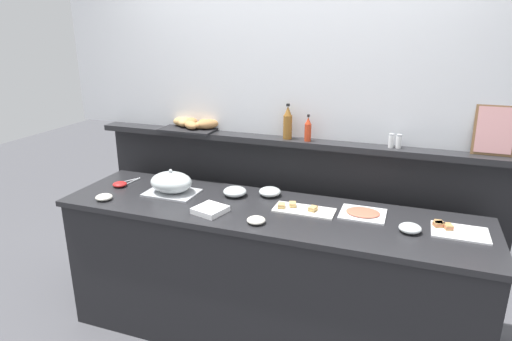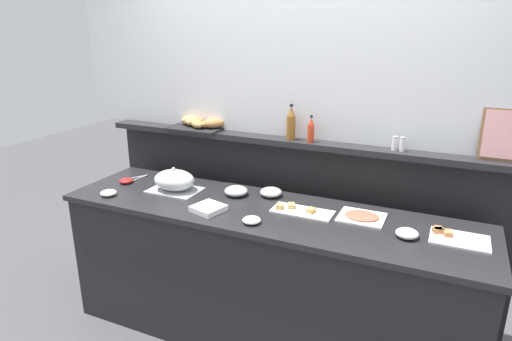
% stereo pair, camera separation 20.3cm
% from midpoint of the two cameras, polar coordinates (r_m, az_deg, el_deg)
% --- Properties ---
extents(ground_plane, '(12.00, 12.00, 0.00)m').
position_cam_midpoint_polar(ground_plane, '(3.63, 6.60, -15.04)').
color(ground_plane, '#4C4C51').
extents(buffet_counter, '(2.61, 0.68, 0.92)m').
position_cam_midpoint_polar(buffet_counter, '(2.90, 3.11, -13.43)').
color(buffet_counter, black).
rests_on(buffet_counter, ground_plane).
extents(back_ledge_unit, '(2.87, 0.22, 1.26)m').
position_cam_midpoint_polar(back_ledge_unit, '(3.24, 6.55, -5.96)').
color(back_ledge_unit, black).
rests_on(back_ledge_unit, ground_plane).
extents(upper_wall_panel, '(3.47, 0.08, 1.34)m').
position_cam_midpoint_polar(upper_wall_panel, '(2.98, 7.62, 17.06)').
color(upper_wall_panel, white).
rests_on(upper_wall_panel, back_ledge_unit).
extents(sandwich_platter_rear, '(0.37, 0.16, 0.04)m').
position_cam_midpoint_polar(sandwich_platter_rear, '(2.67, 7.94, -5.20)').
color(sandwich_platter_rear, white).
rests_on(sandwich_platter_rear, buffet_counter).
extents(sandwich_platter_side, '(0.29, 0.21, 0.04)m').
position_cam_midpoint_polar(sandwich_platter_side, '(2.59, 26.45, -7.81)').
color(sandwich_platter_side, white).
rests_on(sandwich_platter_side, buffet_counter).
extents(cold_cuts_platter, '(0.26, 0.23, 0.02)m').
position_cam_midpoint_polar(cold_cuts_platter, '(2.66, 15.64, -5.80)').
color(cold_cuts_platter, white).
rests_on(cold_cuts_platter, buffet_counter).
extents(serving_cloche, '(0.34, 0.24, 0.17)m').
position_cam_midpoint_polar(serving_cloche, '(2.98, -8.60, -1.38)').
color(serving_cloche, '#B7BABF').
rests_on(serving_cloche, buffet_counter).
extents(glass_bowl_large, '(0.12, 0.12, 0.05)m').
position_cam_midpoint_polar(glass_bowl_large, '(2.51, 21.17, -7.66)').
color(glass_bowl_large, silver).
rests_on(glass_bowl_large, buffet_counter).
extents(glass_bowl_medium, '(0.15, 0.15, 0.06)m').
position_cam_midpoint_polar(glass_bowl_medium, '(2.90, -0.58, -2.73)').
color(glass_bowl_medium, silver).
rests_on(glass_bowl_medium, buffet_counter).
extents(glass_bowl_small, '(0.14, 0.14, 0.06)m').
position_cam_midpoint_polar(glass_bowl_small, '(2.89, 3.96, -2.88)').
color(glass_bowl_small, silver).
rests_on(glass_bowl_small, buffet_counter).
extents(condiment_bowl_cream, '(0.10, 0.10, 0.03)m').
position_cam_midpoint_polar(condiment_bowl_cream, '(3.23, -14.71, -1.31)').
color(condiment_bowl_cream, red).
rests_on(condiment_bowl_cream, buffet_counter).
extents(condiment_bowl_teal, '(0.11, 0.11, 0.04)m').
position_cam_midpoint_polar(condiment_bowl_teal, '(3.02, -16.71, -2.81)').
color(condiment_bowl_teal, silver).
rests_on(condiment_bowl_teal, buffet_counter).
extents(condiment_bowl_red, '(0.11, 0.11, 0.04)m').
position_cam_midpoint_polar(condiment_bowl_red, '(2.50, 1.77, -6.46)').
color(condiment_bowl_red, silver).
rests_on(condiment_bowl_red, buffet_counter).
extents(serving_tongs, '(0.10, 0.19, 0.01)m').
position_cam_midpoint_polar(serving_tongs, '(3.30, -13.42, -0.98)').
color(serving_tongs, '#B7BABF').
rests_on(serving_tongs, buffet_counter).
extents(napkin_stack, '(0.21, 0.21, 0.03)m').
position_cam_midpoint_polar(napkin_stack, '(2.67, -3.99, -4.93)').
color(napkin_stack, white).
rests_on(napkin_stack, buffet_counter).
extents(hot_sauce_bottle, '(0.04, 0.04, 0.18)m').
position_cam_midpoint_polar(hot_sauce_bottle, '(2.90, 9.11, 5.11)').
color(hot_sauce_bottle, red).
rests_on(hot_sauce_bottle, back_ledge_unit).
extents(vinegar_bottle_amber, '(0.06, 0.06, 0.24)m').
position_cam_midpoint_polar(vinegar_bottle_amber, '(2.95, 6.44, 5.99)').
color(vinegar_bottle_amber, '#8E5B23').
rests_on(vinegar_bottle_amber, back_ledge_unit).
extents(salt_shaker, '(0.03, 0.03, 0.09)m').
position_cam_midpoint_polar(salt_shaker, '(2.84, 19.46, 3.30)').
color(salt_shaker, white).
rests_on(salt_shaker, back_ledge_unit).
extents(pepper_shaker, '(0.03, 0.03, 0.09)m').
position_cam_midpoint_polar(pepper_shaker, '(2.83, 20.34, 3.19)').
color(pepper_shaker, white).
rests_on(pepper_shaker, back_ledge_unit).
extents(bread_basket, '(0.43, 0.27, 0.08)m').
position_cam_midpoint_polar(bread_basket, '(3.28, -5.49, 6.09)').
color(bread_basket, black).
rests_on(bread_basket, back_ledge_unit).
extents(framed_picture, '(0.23, 0.07, 0.29)m').
position_cam_midpoint_polar(framed_picture, '(2.86, 31.05, 3.99)').
color(framed_picture, brown).
rests_on(framed_picture, back_ledge_unit).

